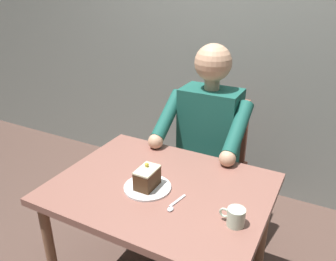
{
  "coord_description": "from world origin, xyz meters",
  "views": [
    {
      "loc": [
        -0.67,
        1.2,
        1.62
      ],
      "look_at": [
        0.01,
        -0.1,
        0.96
      ],
      "focal_mm": 35.89,
      "sensor_mm": 36.0,
      "label": 1
    }
  ],
  "objects": [
    {
      "name": "dining_table",
      "position": [
        0.0,
        0.0,
        0.62
      ],
      "size": [
        1.03,
        0.79,
        0.71
      ],
      "color": "#8E5A4E",
      "rests_on": "ground"
    },
    {
      "name": "dessert_plate",
      "position": [
        0.05,
        0.05,
        0.71
      ],
      "size": [
        0.23,
        0.23,
        0.01
      ],
      "primitive_type": "cylinder",
      "color": "white",
      "rests_on": "dining_table"
    },
    {
      "name": "coffee_cup",
      "position": [
        -0.4,
        0.11,
        0.75
      ],
      "size": [
        0.11,
        0.07,
        0.08
      ],
      "color": "beige",
      "rests_on": "dining_table"
    },
    {
      "name": "dessert_spoon",
      "position": [
        -0.13,
        0.11,
        0.71
      ],
      "size": [
        0.03,
        0.14,
        0.01
      ],
      "color": "silver",
      "rests_on": "dining_table"
    },
    {
      "name": "seated_person",
      "position": [
        -0.0,
        -0.56,
        0.68
      ],
      "size": [
        0.53,
        0.58,
        1.29
      ],
      "color": "#1B594E",
      "rests_on": "ground"
    },
    {
      "name": "chair",
      "position": [
        0.0,
        -0.73,
        0.51
      ],
      "size": [
        0.42,
        0.42,
        0.91
      ],
      "color": "#944F3D",
      "rests_on": "ground"
    },
    {
      "name": "cake_slice",
      "position": [
        0.05,
        0.05,
        0.77
      ],
      "size": [
        0.08,
        0.13,
        0.12
      ],
      "color": "#492D18",
      "rests_on": "dessert_plate"
    }
  ]
}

